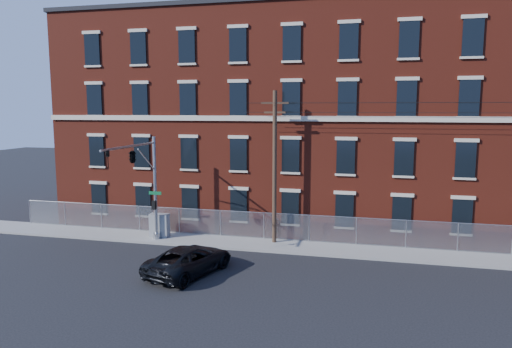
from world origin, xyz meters
The scene contains 8 objects.
ground centered at (0.00, 0.00, 0.00)m, with size 140.00×140.00×0.00m, color black.
sidewalk centered at (12.00, 5.00, 0.06)m, with size 65.00×3.00×0.12m, color gray.
mill_building centered at (12.00, 13.93, 8.15)m, with size 55.30×14.32×16.30m.
chain_link_fence centered at (12.00, 6.30, 1.06)m, with size 59.06×0.06×1.85m.
traffic_signal_mast centered at (-6.00, 2.18, 5.39)m, with size 0.90×6.75×7.00m.
utility_pole_near centered at (2.00, 5.60, 5.34)m, with size 1.80×0.28×10.00m.
pickup_truck centered at (-1.36, -1.18, 0.78)m, with size 2.57×5.58×1.55m, color black.
utility_cabinet centered at (-6.02, 5.04, 0.93)m, with size 1.29×0.65×1.62m, color gray.
Camera 1 is at (8.10, -24.72, 8.99)m, focal length 33.42 mm.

